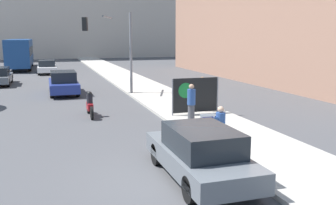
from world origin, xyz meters
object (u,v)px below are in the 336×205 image
jogger_on_sidewalk (191,104)px  parked_car_curbside (200,153)px  pedestrian_behind (202,94)px  traffic_light_pole (112,39)px  city_bus_on_road (20,52)px  car_on_road_distant (47,67)px  protest_banner (195,95)px  motorcycle_on_road (90,105)px  seated_protester (221,123)px  car_on_road_nearest (64,83)px

jogger_on_sidewalk → parked_car_curbside: 5.71m
jogger_on_sidewalk → pedestrian_behind: 2.84m
parked_car_curbside → traffic_light_pole: bearing=88.8°
city_bus_on_road → car_on_road_distant: bearing=-68.3°
protest_banner → car_on_road_distant: 24.15m
parked_car_curbside → car_on_road_distant: 30.69m
traffic_light_pole → jogger_on_sidewalk: bearing=-80.9°
parked_car_curbside → jogger_on_sidewalk: bearing=70.8°
protest_banner → motorcycle_on_road: bearing=160.8°
seated_protester → car_on_road_distant: car_on_road_distant is taller
pedestrian_behind → motorcycle_on_road: (-5.28, 1.03, -0.46)m
jogger_on_sidewalk → pedestrian_behind: size_ratio=1.00×
jogger_on_sidewalk → protest_banner: size_ratio=0.73×
parked_car_curbside → city_bus_on_road: 38.14m
seated_protester → city_bus_on_road: 35.92m
car_on_road_distant → motorcycle_on_road: bearing=-85.3°
jogger_on_sidewalk → car_on_road_nearest: (-4.61, 10.86, -0.24)m
traffic_light_pole → motorcycle_on_road: size_ratio=2.43×
seated_protester → car_on_road_distant: 28.37m
parked_car_curbside → car_on_road_distant: size_ratio=1.01×
car_on_road_nearest → motorcycle_on_road: 7.47m
jogger_on_sidewalk → traffic_light_pole: bearing=-42.2°
jogger_on_sidewalk → city_bus_on_road: 33.26m
pedestrian_behind → car_on_road_nearest: size_ratio=0.37×
pedestrian_behind → car_on_road_nearest: bearing=-74.2°
pedestrian_behind → protest_banner: protest_banner is taller
traffic_light_pole → car_on_road_distant: 16.21m
pedestrian_behind → car_on_road_nearest: pedestrian_behind is taller
protest_banner → parked_car_curbside: size_ratio=0.53×
jogger_on_sidewalk → pedestrian_behind: same height
pedestrian_behind → car_on_road_distant: pedestrian_behind is taller
parked_car_curbside → city_bus_on_road: bearing=99.8°
car_on_road_nearest → city_bus_on_road: bearing=100.0°
jogger_on_sidewalk → seated_protester: bearing=129.2°
seated_protester → protest_banner: (0.88, 4.54, 0.24)m
pedestrian_behind → traffic_light_pole: 8.28m
pedestrian_behind → protest_banner: (-0.61, -0.59, 0.05)m
pedestrian_behind → parked_car_curbside: pedestrian_behind is taller
jogger_on_sidewalk → car_on_road_nearest: 11.80m
motorcycle_on_road → traffic_light_pole: bearing=70.3°
seated_protester → pedestrian_behind: 5.35m
seated_protester → city_bus_on_road: (-8.39, 34.91, 1.12)m
traffic_light_pole → motorcycle_on_road: bearing=-109.7°
protest_banner → motorcycle_on_road: size_ratio=1.11×
seated_protester → jogger_on_sidewalk: 2.73m
seated_protester → motorcycle_on_road: size_ratio=0.59×
protest_banner → city_bus_on_road: 31.76m
city_bus_on_road → seated_protester: bearing=-76.5°
city_bus_on_road → parked_car_curbside: bearing=-80.2°
seated_protester → city_bus_on_road: size_ratio=0.10×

